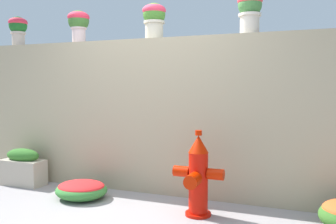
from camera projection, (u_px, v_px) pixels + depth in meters
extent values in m
plane|color=gray|center=(106.00, 224.00, 3.42)|extent=(24.00, 24.00, 0.00)
cube|color=tan|center=(157.00, 116.00, 4.51)|extent=(5.01, 0.39, 1.87)
cylinder|color=#C3B0A2|center=(18.00, 39.00, 5.21)|extent=(0.18, 0.18, 0.21)
cylinder|color=#C3B0A2|center=(18.00, 33.00, 5.21)|extent=(0.21, 0.21, 0.03)
sphere|color=#1B5E21|center=(18.00, 25.00, 5.20)|extent=(0.25, 0.25, 0.25)
ellipsoid|color=#E22E42|center=(18.00, 22.00, 5.20)|extent=(0.26, 0.26, 0.14)
cylinder|color=beige|center=(79.00, 35.00, 4.83)|extent=(0.18, 0.18, 0.22)
cylinder|color=beige|center=(79.00, 28.00, 4.82)|extent=(0.21, 0.21, 0.03)
sphere|color=#366229|center=(79.00, 21.00, 4.81)|extent=(0.28, 0.28, 0.28)
ellipsoid|color=#D92B41|center=(79.00, 17.00, 4.81)|extent=(0.29, 0.29, 0.15)
cylinder|color=beige|center=(154.00, 31.00, 4.47)|extent=(0.22, 0.22, 0.23)
cylinder|color=beige|center=(154.00, 22.00, 4.46)|extent=(0.26, 0.26, 0.03)
sphere|color=#407929|center=(154.00, 14.00, 4.45)|extent=(0.28, 0.28, 0.28)
ellipsoid|color=#DF344D|center=(154.00, 10.00, 4.45)|extent=(0.29, 0.29, 0.15)
cylinder|color=beige|center=(250.00, 24.00, 4.01)|extent=(0.21, 0.21, 0.23)
cylinder|color=beige|center=(250.00, 15.00, 4.00)|extent=(0.25, 0.25, 0.03)
sphere|color=#3F763A|center=(250.00, 5.00, 3.99)|extent=(0.26, 0.26, 0.26)
ellipsoid|color=#E23A43|center=(250.00, 1.00, 3.99)|extent=(0.28, 0.28, 0.14)
cylinder|color=red|center=(198.00, 214.00, 3.66)|extent=(0.26, 0.26, 0.03)
cylinder|color=red|center=(198.00, 184.00, 3.63)|extent=(0.19, 0.19, 0.64)
cone|color=red|center=(198.00, 144.00, 3.61)|extent=(0.20, 0.20, 0.17)
cylinder|color=red|center=(199.00, 133.00, 3.60)|extent=(0.07, 0.07, 0.05)
cylinder|color=red|center=(182.00, 171.00, 3.69)|extent=(0.16, 0.11, 0.11)
cylinder|color=red|center=(216.00, 174.00, 3.56)|extent=(0.16, 0.11, 0.11)
cylinder|color=red|center=(193.00, 181.00, 3.46)|extent=(0.14, 0.18, 0.14)
ellipsoid|color=#3A8137|center=(81.00, 190.00, 4.20)|extent=(0.61, 0.55, 0.21)
ellipsoid|color=red|center=(81.00, 186.00, 4.20)|extent=(0.55, 0.49, 0.12)
cube|color=#B3A490|center=(23.00, 172.00, 4.78)|extent=(0.58, 0.27, 0.33)
ellipsoid|color=#316C25|center=(23.00, 155.00, 4.76)|extent=(0.50, 0.23, 0.18)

